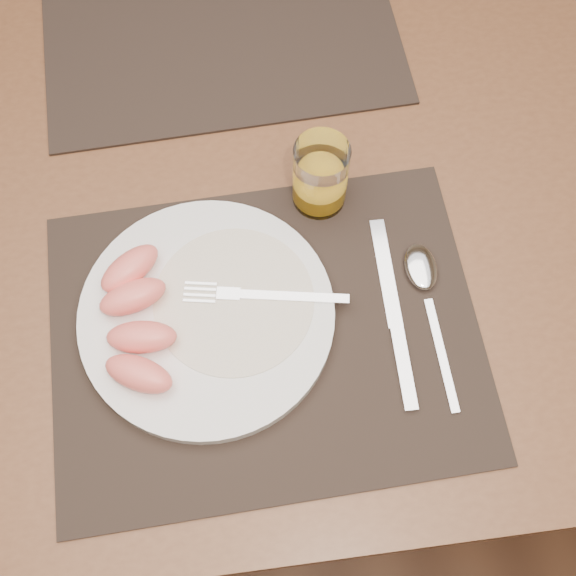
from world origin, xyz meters
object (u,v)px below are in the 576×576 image
at_px(spoon, 424,279).
at_px(placemat_far, 219,19).
at_px(plate, 207,315).
at_px(knife, 396,327).
at_px(fork, 251,295).
at_px(placemat_near, 266,335).
at_px(table, 248,197).
at_px(juice_glass, 320,178).

bearing_deg(spoon, placemat_far, 115.13).
relative_size(plate, knife, 1.23).
relative_size(placemat_far, fork, 2.57).
bearing_deg(placemat_near, table, 90.12).
bearing_deg(placemat_near, knife, -4.41).
bearing_deg(juice_glass, plate, -136.35).
bearing_deg(table, placemat_near, -89.88).
bearing_deg(spoon, table, 134.40).
bearing_deg(plate, placemat_near, -23.55).
relative_size(placemat_far, spoon, 2.35).
relative_size(table, spoon, 7.32).
height_order(placemat_near, placemat_far, same).
bearing_deg(fork, table, 86.87).
distance_m(placemat_near, knife, 0.14).
height_order(plate, spoon, plate).
bearing_deg(placemat_far, knife, -71.72).
bearing_deg(table, juice_glass, -37.63).
bearing_deg(placemat_far, juice_glass, -72.15).
bearing_deg(knife, placemat_near, 175.59).
xyz_separation_m(fork, spoon, (0.19, -0.00, -0.01)).
distance_m(plate, spoon, 0.24).
relative_size(placemat_near, placemat_far, 1.00).
height_order(knife, spoon, spoon).
relative_size(fork, spoon, 0.91).
xyz_separation_m(table, spoon, (0.18, -0.18, 0.09)).
xyz_separation_m(placemat_far, plate, (-0.05, -0.41, 0.01)).
height_order(table, placemat_near, placemat_near).
height_order(placemat_far, knife, knife).
bearing_deg(placemat_near, juice_glass, 63.36).
height_order(placemat_near, fork, fork).
bearing_deg(placemat_near, plate, 156.45).
bearing_deg(juice_glass, fork, -126.96).
distance_m(placemat_near, juice_glass, 0.18).
bearing_deg(juice_glass, knife, -71.00).
bearing_deg(knife, placemat_far, 108.28).
bearing_deg(plate, fork, 14.97).
relative_size(plate, juice_glass, 2.93).
bearing_deg(fork, juice_glass, 53.04).
xyz_separation_m(placemat_far, fork, (0.00, -0.40, 0.02)).
height_order(table, placemat_far, placemat_far).
relative_size(table, placemat_near, 3.11).
distance_m(spoon, juice_glass, 0.16).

